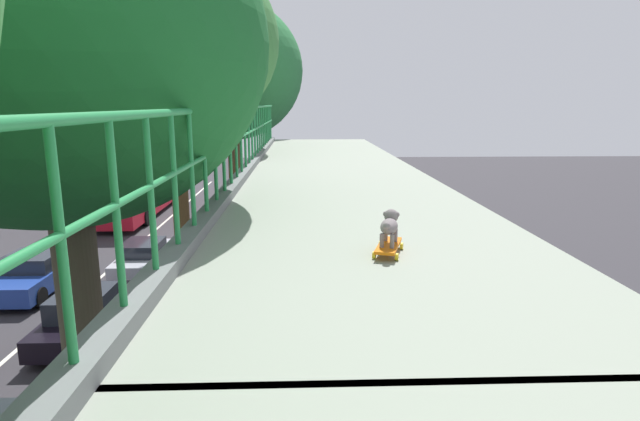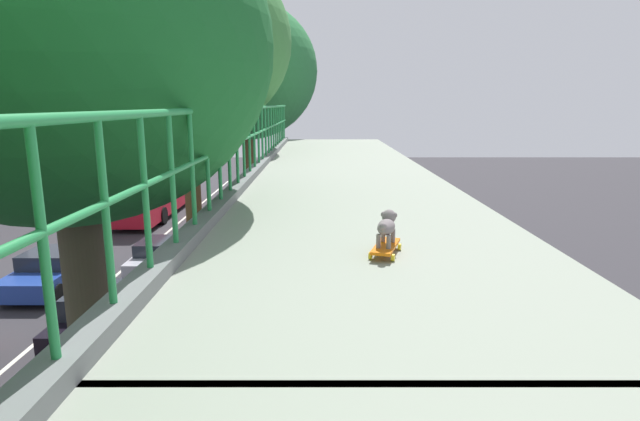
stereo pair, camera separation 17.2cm
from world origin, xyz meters
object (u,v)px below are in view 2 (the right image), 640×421
(car_black_fifth, at_px, (104,310))
(car_silver_seventh, at_px, (160,256))
(car_blue_sixth, at_px, (50,271))
(city_bus, at_px, (156,183))
(small_dog, at_px, (387,225))
(toy_skateboard, at_px, (386,247))

(car_black_fifth, relative_size, car_silver_seventh, 1.11)
(car_blue_sixth, distance_m, city_bus, 13.06)
(city_bus, height_order, small_dog, small_dog)
(car_blue_sixth, relative_size, city_bus, 0.37)
(car_blue_sixth, distance_m, toy_skateboard, 17.38)
(car_silver_seventh, bearing_deg, car_blue_sixth, -146.17)
(car_silver_seventh, height_order, small_dog, small_dog)
(car_silver_seventh, bearing_deg, city_bus, 107.97)
(car_blue_sixth, xyz_separation_m, toy_skateboard, (10.22, -13.24, 4.72))
(car_black_fifth, bearing_deg, car_blue_sixth, 134.35)
(city_bus, bearing_deg, car_black_fifth, -77.63)
(toy_skateboard, relative_size, small_dog, 1.44)
(city_bus, bearing_deg, car_silver_seventh, -72.03)
(car_blue_sixth, distance_m, car_silver_seventh, 3.93)
(car_silver_seventh, distance_m, toy_skateboard, 17.60)
(car_silver_seventh, bearing_deg, small_dog, -65.66)
(car_blue_sixth, height_order, car_silver_seventh, car_blue_sixth)
(car_silver_seventh, xyz_separation_m, toy_skateboard, (6.96, -15.43, 4.81))
(car_silver_seventh, relative_size, small_dog, 11.11)
(car_blue_sixth, bearing_deg, car_silver_seventh, 33.83)
(car_black_fifth, bearing_deg, toy_skateboard, -55.00)
(city_bus, xyz_separation_m, toy_skateboard, (10.47, -26.25, 3.52))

